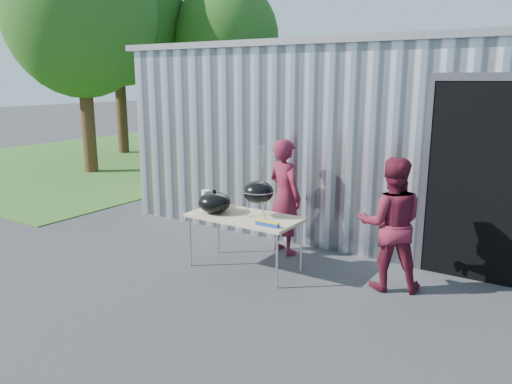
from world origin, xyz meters
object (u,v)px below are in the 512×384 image
Objects in this scene: folding_table at (245,219)px; person_cook at (285,197)px; person_bystander at (391,224)px; kettle_grill at (258,185)px.

person_cook is (0.10, 0.88, 0.14)m from folding_table.
person_bystander reaches higher than folding_table.
kettle_grill is 0.88m from person_cook.
folding_table is 1.88m from person_bystander.
kettle_grill is 0.57× the size of person_bystander.
person_cook reaches higher than kettle_grill.
folding_table is at bearing 104.24° from person_cook.
folding_table is 0.50m from kettle_grill.
kettle_grill reaches higher than person_bystander.
folding_table is at bearing -9.19° from person_bystander.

